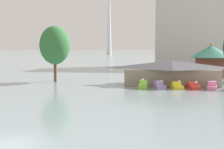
# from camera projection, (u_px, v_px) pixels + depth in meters

# --- Properties ---
(ground_plane) EXTENTS (2000.00, 2000.00, 0.00)m
(ground_plane) POSITION_uv_depth(u_px,v_px,m) (10.00, 144.00, 21.71)
(ground_plane) COLOR gray
(pedal_boat_lime) EXTENTS (1.62, 2.73, 1.84)m
(pedal_boat_lime) POSITION_uv_depth(u_px,v_px,m) (143.00, 85.00, 51.62)
(pedal_boat_lime) COLOR #8CCC3F
(pedal_boat_lime) RESTS_ON ground
(pedal_boat_lavender) EXTENTS (2.29, 3.16, 1.55)m
(pedal_boat_lavender) POSITION_uv_depth(u_px,v_px,m) (159.00, 85.00, 51.98)
(pedal_boat_lavender) COLOR #B299D8
(pedal_boat_lavender) RESTS_ON ground
(pedal_boat_yellow) EXTENTS (2.22, 2.91, 1.54)m
(pedal_boat_yellow) POSITION_uv_depth(u_px,v_px,m) (177.00, 86.00, 51.27)
(pedal_boat_yellow) COLOR yellow
(pedal_boat_yellow) RESTS_ON ground
(pedal_boat_red) EXTENTS (2.36, 3.16, 1.47)m
(pedal_boat_red) POSITION_uv_depth(u_px,v_px,m) (193.00, 86.00, 50.92)
(pedal_boat_red) COLOR red
(pedal_boat_red) RESTS_ON ground
(pedal_boat_pink) EXTENTS (2.08, 3.19, 1.61)m
(pedal_boat_pink) POSITION_uv_depth(u_px,v_px,m) (212.00, 86.00, 50.31)
(pedal_boat_pink) COLOR pink
(pedal_boat_pink) RESTS_ON ground
(boathouse) EXTENTS (18.27, 7.86, 4.59)m
(boathouse) POSITION_uv_depth(u_px,v_px,m) (171.00, 72.00, 56.37)
(boathouse) COLOR gray
(boathouse) RESTS_ON ground
(green_roof_pavilion) EXTENTS (10.24, 10.24, 8.21)m
(green_roof_pavilion) POSITION_uv_depth(u_px,v_px,m) (211.00, 58.00, 70.87)
(green_roof_pavilion) COLOR brown
(green_roof_pavilion) RESTS_ON ground
(shoreline_tree_tall_left) EXTENTS (6.16, 6.16, 11.37)m
(shoreline_tree_tall_left) POSITION_uv_depth(u_px,v_px,m) (55.00, 45.00, 61.50)
(shoreline_tree_tall_left) COLOR brown
(shoreline_tree_tall_left) RESTS_ON ground
(background_building_block) EXTENTS (39.25, 15.08, 28.92)m
(background_building_block) POSITION_uv_depth(u_px,v_px,m) (208.00, 27.00, 112.10)
(background_building_block) COLOR beige
(background_building_block) RESTS_ON ground
(distant_broadcast_tower) EXTENTS (8.76, 8.76, 117.61)m
(distant_broadcast_tower) POSITION_uv_depth(u_px,v_px,m) (109.00, 5.00, 306.75)
(distant_broadcast_tower) COLOR silver
(distant_broadcast_tower) RESTS_ON ground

